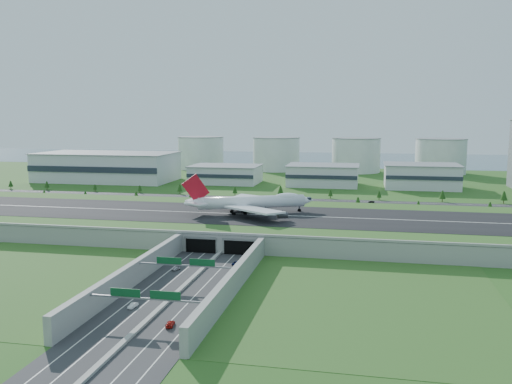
% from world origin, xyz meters
% --- Properties ---
extents(ground, '(1200.00, 1200.00, 0.00)m').
position_xyz_m(ground, '(0.00, 0.00, 0.00)').
color(ground, '#295219').
rests_on(ground, ground).
extents(airfield_deck, '(520.00, 100.00, 9.20)m').
position_xyz_m(airfield_deck, '(0.00, -0.09, 4.12)').
color(airfield_deck, gray).
rests_on(airfield_deck, ground).
extents(underpass_road, '(38.80, 120.40, 8.00)m').
position_xyz_m(underpass_road, '(0.00, -99.42, 3.43)').
color(underpass_road, '#28282B').
rests_on(underpass_road, ground).
extents(sign_gantry_near, '(38.70, 0.70, 9.80)m').
position_xyz_m(sign_gantry_near, '(0.00, -95.04, 6.95)').
color(sign_gantry_near, gray).
rests_on(sign_gantry_near, ground).
extents(sign_gantry_far, '(38.70, 0.70, 9.80)m').
position_xyz_m(sign_gantry_far, '(0.00, -130.04, 6.95)').
color(sign_gantry_far, gray).
rests_on(sign_gantry_far, ground).
extents(north_expressway, '(560.00, 36.00, 0.12)m').
position_xyz_m(north_expressway, '(0.00, 95.00, 0.06)').
color(north_expressway, '#28282B').
rests_on(north_expressway, ground).
extents(tree_row, '(502.57, 48.63, 8.38)m').
position_xyz_m(tree_row, '(11.67, 92.71, 4.63)').
color(tree_row, '#3D2819').
rests_on(tree_row, ground).
extents(hangar_west, '(120.00, 60.00, 25.00)m').
position_xyz_m(hangar_west, '(-170.00, 185.00, 12.50)').
color(hangar_west, silver).
rests_on(hangar_west, ground).
extents(hangar_mid_a, '(58.00, 42.00, 15.00)m').
position_xyz_m(hangar_mid_a, '(-60.00, 190.00, 7.50)').
color(hangar_mid_a, silver).
rests_on(hangar_mid_a, ground).
extents(hangar_mid_b, '(58.00, 42.00, 17.00)m').
position_xyz_m(hangar_mid_b, '(25.00, 190.00, 8.50)').
color(hangar_mid_b, silver).
rests_on(hangar_mid_b, ground).
extents(hangar_mid_c, '(58.00, 42.00, 19.00)m').
position_xyz_m(hangar_mid_c, '(105.00, 190.00, 9.50)').
color(hangar_mid_c, silver).
rests_on(hangar_mid_c, ground).
extents(fuel_tank_a, '(50.00, 50.00, 35.00)m').
position_xyz_m(fuel_tank_a, '(-120.00, 310.00, 17.50)').
color(fuel_tank_a, silver).
rests_on(fuel_tank_a, ground).
extents(fuel_tank_b, '(50.00, 50.00, 35.00)m').
position_xyz_m(fuel_tank_b, '(-35.00, 310.00, 17.50)').
color(fuel_tank_b, silver).
rests_on(fuel_tank_b, ground).
extents(fuel_tank_c, '(50.00, 50.00, 35.00)m').
position_xyz_m(fuel_tank_c, '(50.00, 310.00, 17.50)').
color(fuel_tank_c, silver).
rests_on(fuel_tank_c, ground).
extents(fuel_tank_d, '(50.00, 50.00, 35.00)m').
position_xyz_m(fuel_tank_d, '(135.00, 310.00, 17.50)').
color(fuel_tank_d, silver).
rests_on(fuel_tank_d, ground).
extents(bay_water, '(1200.00, 260.00, 0.06)m').
position_xyz_m(bay_water, '(0.00, 480.00, 0.03)').
color(bay_water, '#39596D').
rests_on(bay_water, ground).
extents(boeing_747, '(65.83, 60.87, 21.66)m').
position_xyz_m(boeing_747, '(2.04, 3.18, 14.14)').
color(boeing_747, white).
rests_on(boeing_747, airfield_deck).
extents(car_0, '(2.68, 4.36, 1.39)m').
position_xyz_m(car_0, '(-9.67, -78.26, 0.81)').
color(car_0, '#A5A4A9').
rests_on(car_0, ground).
extents(car_1, '(1.97, 4.36, 1.39)m').
position_xyz_m(car_1, '(-8.76, -119.43, 0.81)').
color(car_1, white).
rests_on(car_1, ground).
extents(car_2, '(3.39, 5.96, 1.57)m').
position_xyz_m(car_2, '(11.25, -66.05, 0.90)').
color(car_2, '#0D1641').
rests_on(car_2, ground).
extents(car_3, '(2.74, 5.25, 1.45)m').
position_xyz_m(car_3, '(7.65, -131.15, 0.85)').
color(car_3, '#AA160F').
rests_on(car_3, ground).
extents(car_4, '(4.77, 2.78, 1.52)m').
position_xyz_m(car_4, '(-97.11, 86.57, 0.88)').
color(car_4, '#595A5E').
rests_on(car_4, ground).
extents(car_5, '(4.30, 2.17, 1.35)m').
position_xyz_m(car_5, '(64.65, 102.23, 0.80)').
color(car_5, black).
rests_on(car_5, ground).
extents(car_7, '(5.39, 3.34, 1.46)m').
position_xyz_m(car_7, '(-18.77, 104.34, 0.85)').
color(car_7, white).
rests_on(car_7, ground).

